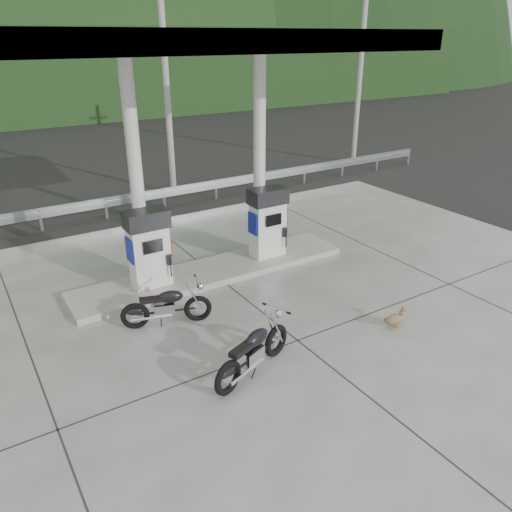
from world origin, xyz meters
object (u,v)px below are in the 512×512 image
duck (395,320)px  motorcycle_left (166,307)px  motorcycle_right (253,352)px  gas_pump_right (268,222)px  gas_pump_left (149,249)px

duck → motorcycle_left: bearing=153.5°
motorcycle_left → duck: size_ratio=3.38×
motorcycle_right → duck: size_ratio=3.63×
gas_pump_right → motorcycle_right: gas_pump_right is taller
motorcycle_left → gas_pump_left: bearing=97.7°
gas_pump_left → gas_pump_right: bearing=0.0°
motorcycle_left → duck: (3.84, -2.58, -0.22)m
motorcycle_right → duck: 3.23m
motorcycle_left → motorcycle_right: bearing=-56.1°
motorcycle_left → motorcycle_right: size_ratio=0.93×
gas_pump_right → motorcycle_left: size_ratio=1.05×
motorcycle_right → gas_pump_left: bearing=74.6°
gas_pump_left → motorcycle_left: gas_pump_left is taller
motorcycle_right → duck: (3.20, -0.27, -0.25)m
gas_pump_left → gas_pump_right: (3.20, 0.00, 0.00)m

